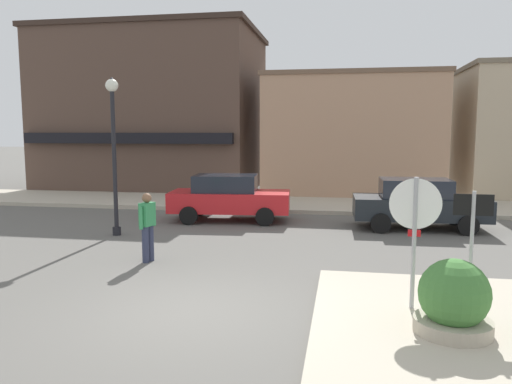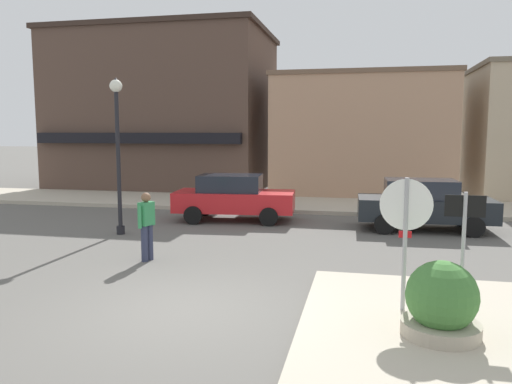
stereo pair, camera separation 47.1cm
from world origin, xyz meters
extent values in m
plane|color=#5B5954|center=(0.00, 0.00, 0.00)|extent=(160.00, 160.00, 0.00)
cube|color=#B7AD99|center=(0.00, 12.25, 0.07)|extent=(80.00, 4.00, 0.15)
cylinder|color=#9E9EA3|center=(3.57, 0.43, 1.15)|extent=(0.07, 0.07, 2.30)
cylinder|color=red|center=(3.57, 0.45, 1.87)|extent=(0.76, 0.03, 0.76)
cylinder|color=white|center=(3.57, 0.43, 1.87)|extent=(0.82, 0.02, 0.82)
cube|color=red|center=(3.57, 0.44, 1.39)|extent=(0.20, 0.02, 0.11)
cylinder|color=#9E9EA3|center=(4.43, 0.39, 1.05)|extent=(0.06, 0.06, 2.10)
cube|color=black|center=(4.43, 0.40, 1.88)|extent=(0.60, 0.02, 0.34)
cube|color=white|center=(4.43, 0.41, 1.88)|extent=(0.54, 0.02, 0.29)
cube|color=black|center=(4.43, 0.41, 1.88)|extent=(0.34, 0.01, 0.08)
cylinder|color=#ADA38E|center=(4.01, -0.52, 0.17)|extent=(1.10, 1.10, 0.35)
sphere|color=#427A38|center=(4.01, -0.52, 0.73)|extent=(1.00, 1.00, 1.00)
cylinder|color=black|center=(-4.09, 5.62, 2.10)|extent=(0.12, 0.12, 4.20)
cylinder|color=black|center=(-4.09, 5.62, 0.12)|extent=(0.24, 0.24, 0.24)
sphere|color=white|center=(-4.09, 5.62, 4.31)|extent=(0.36, 0.36, 0.36)
cone|color=black|center=(-4.09, 5.62, 4.45)|extent=(0.32, 0.32, 0.18)
cube|color=red|center=(-1.36, 8.51, 0.67)|extent=(4.14, 2.05, 0.66)
cube|color=#1E232D|center=(-1.51, 8.50, 1.28)|extent=(2.20, 1.57, 0.56)
cylinder|color=black|center=(-0.20, 9.47, 0.30)|extent=(0.61, 0.23, 0.60)
cylinder|color=black|center=(-0.05, 7.78, 0.30)|extent=(0.61, 0.23, 0.60)
cylinder|color=black|center=(-2.67, 9.25, 0.30)|extent=(0.61, 0.23, 0.60)
cylinder|color=black|center=(-2.52, 7.55, 0.30)|extent=(0.61, 0.23, 0.60)
cube|color=black|center=(4.75, 8.14, 0.67)|extent=(4.05, 1.82, 0.66)
cube|color=#1E232D|center=(4.60, 8.13, 1.28)|extent=(2.12, 1.46, 0.56)
cylinder|color=black|center=(5.96, 9.03, 0.30)|extent=(0.61, 0.20, 0.60)
cylinder|color=black|center=(6.01, 7.33, 0.30)|extent=(0.61, 0.20, 0.60)
cylinder|color=black|center=(3.48, 8.95, 0.30)|extent=(0.61, 0.20, 0.60)
cylinder|color=black|center=(3.53, 7.25, 0.30)|extent=(0.61, 0.20, 0.60)
cylinder|color=#2D334C|center=(-2.05, 2.87, 0.42)|extent=(0.16, 0.16, 0.85)
cylinder|color=#2D334C|center=(-2.01, 3.04, 0.42)|extent=(0.16, 0.16, 0.85)
cube|color=#338C51|center=(-2.03, 2.96, 1.12)|extent=(0.31, 0.41, 0.54)
sphere|color=brown|center=(-2.03, 2.96, 1.50)|extent=(0.22, 0.22, 0.22)
cylinder|color=#338C51|center=(-2.09, 2.73, 1.07)|extent=(0.11, 0.11, 0.52)
cylinder|color=#338C51|center=(-1.97, 3.18, 1.07)|extent=(0.11, 0.11, 0.52)
cube|color=brown|center=(-7.61, 17.93, 3.98)|extent=(10.76, 7.37, 7.96)
cube|color=black|center=(-7.61, 14.10, 2.70)|extent=(10.22, 0.40, 0.50)
cube|color=#352721|center=(-7.61, 17.93, 8.08)|extent=(11.08, 7.59, 0.24)
cube|color=tan|center=(2.73, 16.77, 2.73)|extent=(8.02, 5.47, 5.45)
cube|color=brown|center=(2.73, 16.77, 5.55)|extent=(8.18, 5.58, 0.20)
camera|label=1|loc=(2.44, -7.78, 3.03)|focal=35.00mm
camera|label=2|loc=(2.90, -7.69, 3.03)|focal=35.00mm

